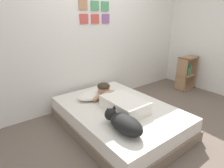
% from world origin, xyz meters
% --- Properties ---
extents(ground_plane, '(12.95, 12.95, 0.00)m').
position_xyz_m(ground_plane, '(0.00, 0.00, 0.00)').
color(ground_plane, '#66564C').
extents(back_wall, '(4.48, 0.12, 2.50)m').
position_xyz_m(back_wall, '(-0.00, 1.38, 1.25)').
color(back_wall, silver).
rests_on(back_wall, ground).
extents(side_wall_right, '(0.10, 5.66, 2.50)m').
position_xyz_m(side_wall_right, '(2.29, 0.16, 1.25)').
color(side_wall_right, silver).
rests_on(side_wall_right, ground).
extents(bed, '(1.35, 1.92, 0.34)m').
position_xyz_m(bed, '(-0.30, 0.28, 0.17)').
color(bed, '#726051').
rests_on(bed, ground).
extents(pillow, '(0.52, 0.32, 0.11)m').
position_xyz_m(pillow, '(-0.44, 0.77, 0.40)').
color(pillow, white).
rests_on(pillow, bed).
extents(person_lying, '(0.43, 0.92, 0.27)m').
position_xyz_m(person_lying, '(-0.31, 0.28, 0.45)').
color(person_lying, silver).
rests_on(person_lying, bed).
extents(dog, '(0.26, 0.57, 0.21)m').
position_xyz_m(dog, '(-0.64, -0.23, 0.45)').
color(dog, black).
rests_on(dog, bed).
extents(coffee_cup, '(0.12, 0.09, 0.07)m').
position_xyz_m(coffee_cup, '(-0.13, 0.59, 0.38)').
color(coffee_cup, teal).
rests_on(coffee_cup, bed).
extents(cell_phone, '(0.07, 0.14, 0.01)m').
position_xyz_m(cell_phone, '(-0.18, 0.18, 0.35)').
color(cell_phone, black).
rests_on(cell_phone, bed).
extents(bookshelf, '(0.45, 0.24, 0.75)m').
position_xyz_m(bookshelf, '(1.92, 0.59, 0.38)').
color(bookshelf, '#997251').
rests_on(bookshelf, ground).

